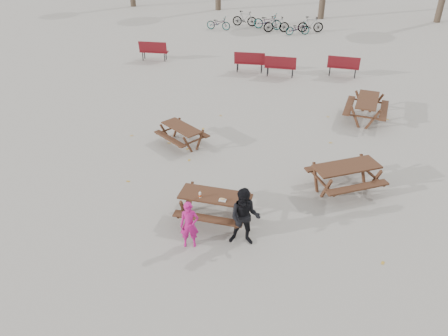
% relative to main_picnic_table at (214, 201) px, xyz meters
% --- Properties ---
extents(ground, '(80.00, 80.00, 0.00)m').
position_rel_main_picnic_table_xyz_m(ground, '(0.00, 0.00, -0.59)').
color(ground, gray).
rests_on(ground, ground).
extents(main_picnic_table, '(1.80, 1.45, 0.78)m').
position_rel_main_picnic_table_xyz_m(main_picnic_table, '(0.00, 0.00, 0.00)').
color(main_picnic_table, '#392114').
rests_on(main_picnic_table, ground).
extents(food_tray, '(0.18, 0.11, 0.03)m').
position_rel_main_picnic_table_xyz_m(food_tray, '(0.28, -0.20, 0.21)').
color(food_tray, silver).
rests_on(food_tray, main_picnic_table).
extents(bread_roll, '(0.14, 0.06, 0.05)m').
position_rel_main_picnic_table_xyz_m(bread_roll, '(0.28, -0.20, 0.25)').
color(bread_roll, tan).
rests_on(bread_roll, food_tray).
extents(soda_bottle, '(0.07, 0.07, 0.17)m').
position_rel_main_picnic_table_xyz_m(soda_bottle, '(-0.32, -0.20, 0.26)').
color(soda_bottle, silver).
rests_on(soda_bottle, main_picnic_table).
extents(child, '(0.53, 0.43, 1.26)m').
position_rel_main_picnic_table_xyz_m(child, '(-0.29, -1.16, 0.04)').
color(child, '#B61672').
rests_on(child, ground).
extents(adult, '(0.83, 0.69, 1.57)m').
position_rel_main_picnic_table_xyz_m(adult, '(0.98, -0.73, 0.20)').
color(adult, black).
rests_on(adult, ground).
extents(picnic_table_east, '(2.42, 2.31, 0.82)m').
position_rel_main_picnic_table_xyz_m(picnic_table_east, '(3.30, 2.31, -0.18)').
color(picnic_table_east, '#392114').
rests_on(picnic_table_east, ground).
extents(picnic_table_north, '(1.99, 1.90, 0.67)m').
position_rel_main_picnic_table_xyz_m(picnic_table_north, '(-2.25, 3.77, -0.25)').
color(picnic_table_north, '#392114').
rests_on(picnic_table_north, ground).
extents(picnic_table_far, '(1.76, 2.09, 0.84)m').
position_rel_main_picnic_table_xyz_m(picnic_table_far, '(3.94, 7.51, -0.17)').
color(picnic_table_far, '#392114').
rests_on(picnic_table_far, ground).
extents(park_bench_row, '(11.38, 1.39, 1.03)m').
position_rel_main_picnic_table_xyz_m(park_bench_row, '(-1.38, 12.03, -0.07)').
color(park_bench_row, maroon).
rests_on(park_bench_row, ground).
extents(bicycle_row, '(7.60, 2.21, 1.00)m').
position_rel_main_picnic_table_xyz_m(bicycle_row, '(-2.10, 20.15, -0.11)').
color(bicycle_row, black).
rests_on(bicycle_row, ground).
extents(fallen_leaves, '(11.00, 11.00, 0.01)m').
position_rel_main_picnic_table_xyz_m(fallen_leaves, '(0.50, 2.50, -0.58)').
color(fallen_leaves, gold).
rests_on(fallen_leaves, ground).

